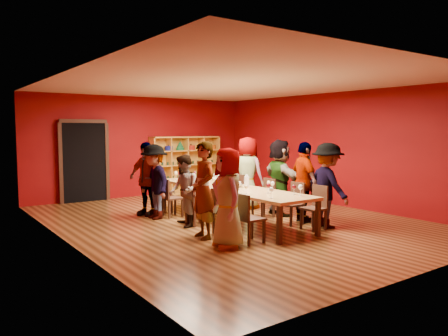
{
  "coord_description": "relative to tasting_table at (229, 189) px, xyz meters",
  "views": [
    {
      "loc": [
        -5.65,
        -7.75,
        2.01
      ],
      "look_at": [
        0.03,
        0.24,
        1.15
      ],
      "focal_mm": 35.0,
      "sensor_mm": 36.0,
      "label": 1
    }
  ],
  "objects": [
    {
      "name": "wine_glass_14",
      "position": [
        -0.31,
        1.86,
        0.21
      ],
      "size": [
        0.09,
        0.09,
        0.22
      ],
      "color": "white",
      "rests_on": "tasting_table"
    },
    {
      "name": "wine_glass_5",
      "position": [
        -0.33,
        1.03,
        0.2
      ],
      "size": [
        0.08,
        0.08,
        0.21
      ],
      "color": "white",
      "rests_on": "tasting_table"
    },
    {
      "name": "wine_glass_4",
      "position": [
        -0.34,
        -1.03,
        0.18
      ],
      "size": [
        0.07,
        0.07,
        0.18
      ],
      "color": "white",
      "rests_on": "tasting_table"
    },
    {
      "name": "wine_glass_7",
      "position": [
        -0.08,
        -0.47,
        0.18
      ],
      "size": [
        0.07,
        0.07,
        0.18
      ],
      "color": "white",
      "rests_on": "tasting_table"
    },
    {
      "name": "person_left_0",
      "position": [
        -1.33,
        -1.78,
        0.15
      ],
      "size": [
        0.66,
        0.93,
        1.71
      ],
      "primitive_type": "imported",
      "rotation": [
        0.0,
        0.0,
        -1.84
      ],
      "color": "#C9878D",
      "rests_on": "ground"
    },
    {
      "name": "wine_glass_15",
      "position": [
        -0.16,
        1.26,
        0.19
      ],
      "size": [
        0.08,
        0.08,
        0.2
      ],
      "color": "white",
      "rests_on": "tasting_table"
    },
    {
      "name": "wine_glass_16",
      "position": [
        0.26,
        1.62,
        0.21
      ],
      "size": [
        0.09,
        0.09,
        0.22
      ],
      "color": "white",
      "rests_on": "tasting_table"
    },
    {
      "name": "chair_person_left_0",
      "position": [
        -0.91,
        -1.78,
        -0.2
      ],
      "size": [
        0.42,
        0.42,
        0.89
      ],
      "color": "black",
      "rests_on": "ground"
    },
    {
      "name": "chair_person_right_0",
      "position": [
        0.91,
        -1.73,
        -0.2
      ],
      "size": [
        0.42,
        0.42,
        0.89
      ],
      "color": "black",
      "rests_on": "ground"
    },
    {
      "name": "wine_bottle",
      "position": [
        0.19,
        1.63,
        0.16
      ],
      "size": [
        0.09,
        0.09,
        0.28
      ],
      "color": "#14391A",
      "rests_on": "tasting_table"
    },
    {
      "name": "person_left_3",
      "position": [
        -1.28,
        1.11,
        0.15
      ],
      "size": [
        0.48,
        1.1,
        1.69
      ],
      "primitive_type": "imported",
      "rotation": [
        0.0,
        0.0,
        -1.59
      ],
      "color": "#47474C",
      "rests_on": "ground"
    },
    {
      "name": "chair_person_left_4",
      "position": [
        -0.91,
        1.61,
        -0.2
      ],
      "size": [
        0.42,
        0.42,
        0.89
      ],
      "color": "black",
      "rests_on": "ground"
    },
    {
      "name": "chair_person_right_1",
      "position": [
        0.91,
        -1.1,
        -0.2
      ],
      "size": [
        0.42,
        0.42,
        0.89
      ],
      "color": "black",
      "rests_on": "ground"
    },
    {
      "name": "person_right_0",
      "position": [
        1.23,
        -1.73,
        0.17
      ],
      "size": [
        0.65,
        1.19,
        1.75
      ],
      "primitive_type": "imported",
      "rotation": [
        0.0,
        0.0,
        1.4
      ],
      "color": "#5171A7",
      "rests_on": "ground"
    },
    {
      "name": "person_right_3",
      "position": [
        1.28,
        0.96,
        0.21
      ],
      "size": [
        0.71,
        0.99,
        1.83
      ],
      "primitive_type": "imported",
      "rotation": [
        0.0,
        0.0,
        1.84
      ],
      "color": "pink",
      "rests_on": "ground"
    },
    {
      "name": "wine_glass_12",
      "position": [
        0.34,
        -1.67,
        0.19
      ],
      "size": [
        0.08,
        0.08,
        0.19
      ],
      "color": "white",
      "rests_on": "tasting_table"
    },
    {
      "name": "chair_person_left_3",
      "position": [
        -0.91,
        1.11,
        -0.2
      ],
      "size": [
        0.42,
        0.42,
        0.89
      ],
      "color": "black",
      "rests_on": "ground"
    },
    {
      "name": "wine_glass_13",
      "position": [
        0.32,
        -1.87,
        0.21
      ],
      "size": [
        0.09,
        0.09,
        0.22
      ],
      "color": "white",
      "rests_on": "tasting_table"
    },
    {
      "name": "chair_person_left_2",
      "position": [
        -0.91,
        0.02,
        -0.2
      ],
      "size": [
        0.42,
        0.42,
        0.89
      ],
      "color": "black",
      "rests_on": "ground"
    },
    {
      "name": "person_left_1",
      "position": [
        -1.34,
        -1.03,
        0.2
      ],
      "size": [
        0.55,
        0.71,
        1.8
      ],
      "primitive_type": "imported",
      "rotation": [
        0.0,
        0.0,
        -1.69
      ],
      "color": "tan",
      "rests_on": "ground"
    },
    {
      "name": "carafe_b",
      "position": [
        0.25,
        -0.31,
        0.18
      ],
      "size": [
        0.14,
        0.14,
        0.29
      ],
      "color": "white",
      "rests_on": "tasting_table"
    },
    {
      "name": "wine_glass_3",
      "position": [
        0.28,
        0.8,
        0.19
      ],
      "size": [
        0.08,
        0.08,
        0.19
      ],
      "color": "white",
      "rests_on": "tasting_table"
    },
    {
      "name": "person_left_2",
      "position": [
        -1.15,
        0.02,
        0.05
      ],
      "size": [
        0.6,
        0.82,
        1.51
      ],
      "primitive_type": "imported",
      "rotation": [
        0.0,
        0.0,
        -1.87
      ],
      "color": "#C7858F",
      "rests_on": "ground"
    },
    {
      "name": "chair_person_right_2",
      "position": [
        0.91,
        -0.19,
        -0.2
      ],
      "size": [
        0.42,
        0.42,
        0.89
      ],
      "color": "black",
      "rests_on": "ground"
    },
    {
      "name": "wine_glass_9",
      "position": [
        0.09,
        0.38,
        0.19
      ],
      "size": [
        0.08,
        0.08,
        0.19
      ],
      "color": "white",
      "rests_on": "tasting_table"
    },
    {
      "name": "carafe_a",
      "position": [
        -0.12,
        0.38,
        0.16
      ],
      "size": [
        0.09,
        0.09,
        0.23
      ],
      "color": "white",
      "rests_on": "tasting_table"
    },
    {
      "name": "wine_glass_0",
      "position": [
        0.05,
        -1.24,
        0.2
      ],
      "size": [
        0.08,
        0.08,
        0.2
      ],
      "color": "white",
      "rests_on": "tasting_table"
    },
    {
      "name": "person_right_2",
      "position": [
        1.34,
        -0.19,
        0.2
      ],
      "size": [
        0.87,
        1.73,
        1.79
      ],
      "primitive_type": "imported",
      "rotation": [
        0.0,
        0.0,
        1.32
      ],
      "color": "#151D39",
      "rests_on": "ground"
    },
    {
      "name": "chair_person_right_3",
      "position": [
        0.91,
        0.96,
        -0.2
      ],
      "size": [
        0.42,
        0.42,
        0.89
      ],
      "color": "black",
      "rests_on": "ground"
    },
    {
      "name": "spittoon_bowl",
      "position": [
        0.11,
        -0.12,
        0.12
      ],
      "size": [
        0.28,
        0.28,
        0.16
      ],
      "primitive_type": "ellipsoid",
      "color": "#B0B3B7",
      "rests_on": "tasting_table"
    },
    {
      "name": "wine_glass_17",
      "position": [
        0.28,
        1.9,
        0.18
      ],
      "size": [
        0.07,
        0.07,
        0.18
      ],
      "color": "white",
      "rests_on": "tasting_table"
    },
    {
      "name": "doorway",
      "position": [
        -1.8,
        4.43,
        0.42
      ],
      "size": [
        1.4,
        0.17,
        2.3
      ],
      "color": "black",
      "rests_on": "ground"
    },
    {
      "name": "wine_glass_6",
      "position": [
        0.3,
        0.98,
        0.2
      ],
      "size": [
        0.08,
        0.08,
        0.21
      ],
      "color": "white",
      "rests_on": "tasting_table"
    },
    {
      "name": "wine_glass_8",
      "position": [
        0.37,
        -0.89,
        0.19
      ],
      "size": [
        0.08,
        0.08,
        0.2
      ],
      "color": "white",
      "rests_on": "tasting_table"
    },
    {
      "name": "wine_glass_2",
      "position": [
        -0.32,
        -1.76,
        0.2
      ],
      "size": [
        0.08,
        0.08,
        0.21
      ],
      "color": "white",
      "rests_on": "tasting_table"
    },
    {
      "name": "wine_glass_1",
      "position": [
        0.38,
        -1.01,
        0.19
      ],
      "size": [
        0.08,
        0.08,
        0.19
      ],
      "color": "white",
      "rests_on": "tasting_table"
    },
    {
      "name": "chair_person_left_1",
      "position": [
        -0.91,
        -1.03,
        -0.2
      ],
      "size": [
        0.42,
        0.42,
        0.89
      ],
      "color": "black",
      "rests_on": "ground"
    },
    {
      "name": "person_left_4",
      "position": [
        -1.23,
        1.61,
        0.17
      ],
      "size": [
        0.82,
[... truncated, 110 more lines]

